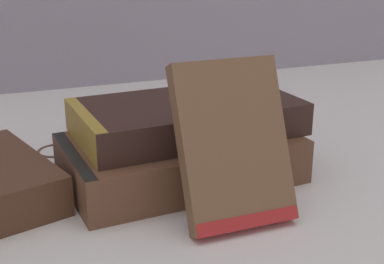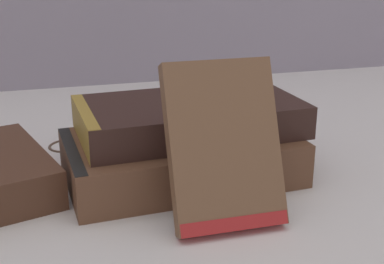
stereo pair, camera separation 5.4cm
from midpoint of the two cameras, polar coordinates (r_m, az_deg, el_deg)
ground_plane at (r=0.56m, az=1.70°, el=-6.12°), size 3.00×3.00×0.00m
book_flat_bottom at (r=0.57m, az=1.02°, el=-2.85°), size 0.25×0.16×0.05m
book_flat_top at (r=0.58m, az=1.90°, el=1.55°), size 0.24×0.14×0.04m
book_leaning_front at (r=0.47m, az=6.74°, el=-2.07°), size 0.10×0.08×0.15m
pocket_watch at (r=0.58m, az=6.50°, el=3.68°), size 0.06×0.06×0.01m
reading_glasses at (r=0.69m, az=-8.69°, el=-1.06°), size 0.11×0.06×0.00m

